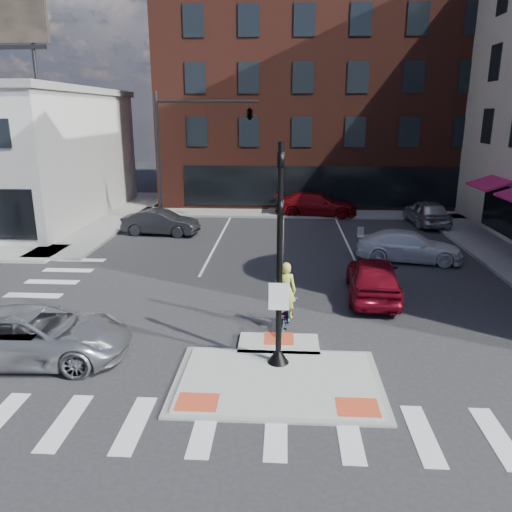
# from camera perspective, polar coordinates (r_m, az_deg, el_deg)

# --- Properties ---
(ground) EXTENTS (120.00, 120.00, 0.00)m
(ground) POSITION_cam_1_polar(r_m,az_deg,el_deg) (13.85, 2.51, -13.23)
(ground) COLOR #28282B
(ground) RESTS_ON ground
(refuge_island) EXTENTS (5.40, 4.65, 0.13)m
(refuge_island) POSITION_cam_1_polar(r_m,az_deg,el_deg) (13.60, 2.50, -13.57)
(refuge_island) COLOR gray
(refuge_island) RESTS_ON ground
(sidewalk_n) EXTENTS (26.00, 3.00, 0.15)m
(sidewalk_n) POSITION_cam_1_polar(r_m,az_deg,el_deg) (34.85, 8.04, 4.84)
(sidewalk_n) COLOR gray
(sidewalk_n) RESTS_ON ground
(building_n) EXTENTS (24.40, 18.40, 15.50)m
(building_n) POSITION_cam_1_polar(r_m,az_deg,el_deg) (44.18, 7.41, 17.29)
(building_n) COLOR #4D2018
(building_n) RESTS_ON ground
(building_far_left) EXTENTS (10.00, 12.00, 10.00)m
(building_far_left) POSITION_cam_1_polar(r_m,az_deg,el_deg) (64.23, -0.36, 14.50)
(building_far_left) COLOR slate
(building_far_left) RESTS_ON ground
(building_far_right) EXTENTS (12.00, 12.00, 12.00)m
(building_far_right) POSITION_cam_1_polar(r_m,az_deg,el_deg) (66.68, 11.38, 15.12)
(building_far_right) COLOR brown
(building_far_right) RESTS_ON ground
(signal_pole) EXTENTS (0.60, 0.60, 5.98)m
(signal_pole) POSITION_cam_1_polar(r_m,az_deg,el_deg) (13.24, 2.66, -3.45)
(signal_pole) COLOR black
(signal_pole) RESTS_ON refuge_island
(mast_arm_signal) EXTENTS (6.10, 2.24, 8.00)m
(mast_arm_signal) POSITION_cam_1_polar(r_m,az_deg,el_deg) (30.30, -3.59, 14.98)
(mast_arm_signal) COLOR black
(mast_arm_signal) RESTS_ON ground
(silver_suv) EXTENTS (5.49, 2.76, 1.49)m
(silver_suv) POSITION_cam_1_polar(r_m,az_deg,el_deg) (15.53, -23.99, -8.26)
(silver_suv) COLOR #A6A9AE
(silver_suv) RESTS_ON ground
(red_sedan) EXTENTS (2.26, 4.81, 1.59)m
(red_sedan) POSITION_cam_1_polar(r_m,az_deg,el_deg) (19.34, 13.26, -2.37)
(red_sedan) COLOR maroon
(red_sedan) RESTS_ON ground
(white_pickup) EXTENTS (5.11, 2.71, 1.41)m
(white_pickup) POSITION_cam_1_polar(r_m,az_deg,el_deg) (24.61, 17.06, 1.08)
(white_pickup) COLOR white
(white_pickup) RESTS_ON ground
(bg_car_dark) EXTENTS (4.47, 2.02, 1.42)m
(bg_car_dark) POSITION_cam_1_polar(r_m,az_deg,el_deg) (29.18, -10.84, 3.80)
(bg_car_dark) COLOR #25262A
(bg_car_dark) RESTS_ON ground
(bg_car_silver) EXTENTS (2.17, 4.77, 1.59)m
(bg_car_silver) POSITION_cam_1_polar(r_m,az_deg,el_deg) (32.89, 18.92, 4.73)
(bg_car_silver) COLOR #B6B8BD
(bg_car_silver) RESTS_ON ground
(bg_car_red) EXTENTS (5.63, 2.62, 1.59)m
(bg_car_red) POSITION_cam_1_polar(r_m,az_deg,el_deg) (34.17, 6.88, 5.89)
(bg_car_red) COLOR maroon
(bg_car_red) RESTS_ON ground
(cyclist) EXTENTS (0.93, 1.91, 2.29)m
(cyclist) POSITION_cam_1_polar(r_m,az_deg,el_deg) (16.05, 3.36, -5.92)
(cyclist) COLOR #3F3F44
(cyclist) RESTS_ON ground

